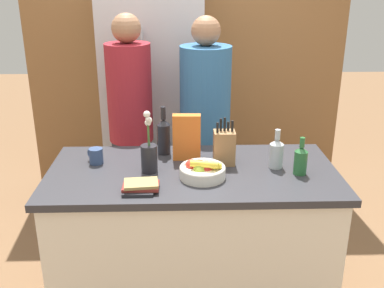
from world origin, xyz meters
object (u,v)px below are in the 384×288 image
object	(u,v)px
knife_block	(224,147)
bottle_oil	(301,160)
cereal_box	(187,137)
flower_vase	(149,154)
fruit_bowl	(202,170)
book_stack	(140,187)
person_in_blue	(205,124)
refrigerator	(154,99)
bottle_wine	(276,153)
person_at_sink	(131,120)
coffee_mug	(96,156)
bottle_vinegar	(164,135)

from	to	relation	value
knife_block	bottle_oil	xyz separation A→B (m)	(0.40, -0.15, -0.02)
cereal_box	bottle_oil	distance (m)	0.66
flower_vase	bottle_oil	xyz separation A→B (m)	(0.82, -0.06, -0.02)
fruit_bowl	book_stack	world-z (taller)	fruit_bowl
fruit_bowl	person_in_blue	size ratio (longest dim) A/B	0.15
refrigerator	bottle_wine	size ratio (longest dim) A/B	8.43
refrigerator	bottle_oil	size ratio (longest dim) A/B	9.02
refrigerator	knife_block	size ratio (longest dim) A/B	6.91
refrigerator	fruit_bowl	xyz separation A→B (m)	(0.33, -1.48, 0.00)
person_in_blue	refrigerator	bearing A→B (deg)	146.21
person_at_sink	fruit_bowl	bearing A→B (deg)	-43.37
bottle_wine	person_in_blue	world-z (taller)	person_in_blue
bottle_oil	person_in_blue	world-z (taller)	person_in_blue
cereal_box	fruit_bowl	bearing A→B (deg)	-73.74
person_in_blue	person_at_sink	bearing A→B (deg)	-159.55
person_in_blue	book_stack	bearing A→B (deg)	-85.99
refrigerator	cereal_box	world-z (taller)	refrigerator
refrigerator	bottle_oil	xyz separation A→B (m)	(0.87, -1.45, 0.04)
fruit_bowl	person_at_sink	distance (m)	0.98
bottle_wine	refrigerator	bearing A→B (deg)	119.00
book_stack	person_at_sink	bearing A→B (deg)	98.03
knife_block	person_in_blue	distance (m)	0.64
bottle_oil	bottle_wine	world-z (taller)	bottle_wine
flower_vase	refrigerator	bearing A→B (deg)	91.77
coffee_mug	book_stack	distance (m)	0.46
flower_vase	cereal_box	bearing A→B (deg)	39.55
flower_vase	bottle_oil	bearing A→B (deg)	-3.99
refrigerator	book_stack	xyz separation A→B (m)	(0.01, -1.63, -0.02)
fruit_bowl	coffee_mug	size ratio (longest dim) A/B	2.47
bottle_vinegar	bottle_wine	xyz separation A→B (m)	(0.64, -0.23, -0.03)
fruit_bowl	person_at_sink	bearing A→B (deg)	118.17
refrigerator	fruit_bowl	size ratio (longest dim) A/B	7.68
bottle_wine	person_in_blue	bearing A→B (deg)	117.50
fruit_bowl	coffee_mug	world-z (taller)	fruit_bowl
flower_vase	cereal_box	xyz separation A→B (m)	(0.21, 0.17, 0.03)
person_at_sink	bottle_vinegar	bearing A→B (deg)	-45.37
refrigerator	person_at_sink	size ratio (longest dim) A/B	1.12
fruit_bowl	bottle_vinegar	distance (m)	0.42
knife_block	book_stack	xyz separation A→B (m)	(-0.46, -0.34, -0.08)
person_at_sink	person_in_blue	distance (m)	0.53
fruit_bowl	bottle_wine	distance (m)	0.44
fruit_bowl	knife_block	bearing A→B (deg)	54.21
bottle_oil	bottle_wine	xyz separation A→B (m)	(-0.11, 0.09, 0.01)
knife_block	bottle_wine	world-z (taller)	knife_block
flower_vase	bottle_wine	size ratio (longest dim) A/B	1.55
cereal_box	person_at_sink	size ratio (longest dim) A/B	0.16
flower_vase	coffee_mug	xyz separation A→B (m)	(-0.32, 0.13, -0.06)
refrigerator	coffee_mug	bearing A→B (deg)	-102.17
bottle_wine	person_at_sink	world-z (taller)	person_at_sink
book_stack	bottle_oil	xyz separation A→B (m)	(0.86, 0.18, 0.06)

